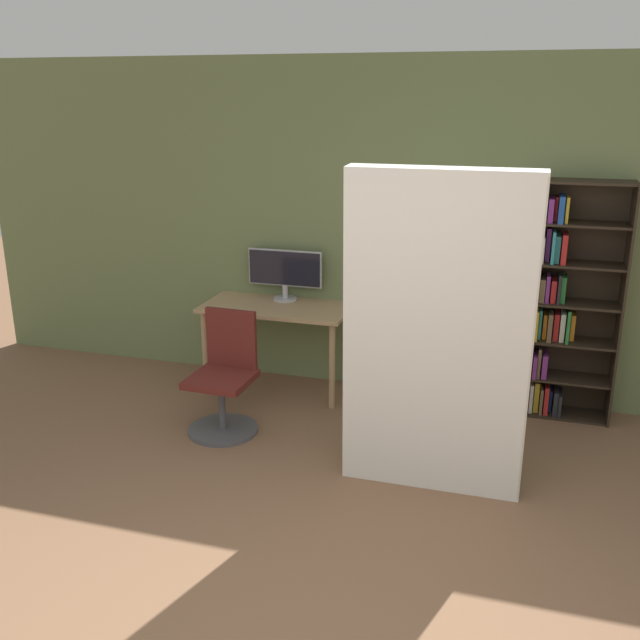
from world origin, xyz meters
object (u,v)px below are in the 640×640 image
monitor (285,271)px  mattress_near (438,337)px  office_chair (225,385)px  bookshelf (565,306)px

monitor → mattress_near: (1.46, -1.38, 0.02)m
office_chair → bookshelf: size_ratio=0.49×
bookshelf → monitor: bearing=179.8°
office_chair → monitor: bearing=83.0°
office_chair → mattress_near: size_ratio=0.44×
monitor → office_chair: size_ratio=0.72×
office_chair → bookshelf: bookshelf is taller
office_chair → mattress_near: mattress_near is taller
mattress_near → monitor: bearing=136.6°
monitor → bookshelf: bearing=-0.2°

